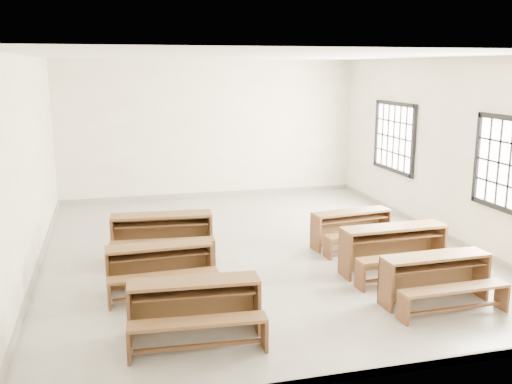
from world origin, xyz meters
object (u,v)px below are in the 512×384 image
object	(u,v)px
desk_set_2	(162,233)
desk_set_1	(160,265)
desk_set_0	(195,305)
desk_set_3	(437,276)
desk_set_4	(395,246)
desk_set_5	(352,226)

from	to	relation	value
desk_set_2	desk_set_1	bearing A→B (deg)	-92.05
desk_set_0	desk_set_2	world-z (taller)	desk_set_2
desk_set_0	desk_set_2	size ratio (longest dim) A/B	0.93
desk_set_3	desk_set_4	distance (m)	1.15
desk_set_1	desk_set_2	distance (m)	1.40
desk_set_1	desk_set_3	distance (m)	3.69
desk_set_2	desk_set_0	bearing A→B (deg)	-83.56
desk_set_1	desk_set_3	bearing A→B (deg)	-23.16
desk_set_1	desk_set_2	size ratio (longest dim) A/B	0.88
desk_set_2	desk_set_5	bearing A→B (deg)	0.42
desk_set_2	desk_set_4	bearing A→B (deg)	-21.06
desk_set_3	desk_set_4	bearing A→B (deg)	88.07
desk_set_0	desk_set_2	xyz separation A→B (m)	(-0.09, 2.89, 0.03)
desk_set_3	desk_set_5	distance (m)	2.50
desk_set_0	desk_set_4	world-z (taller)	desk_set_4
desk_set_0	desk_set_4	bearing A→B (deg)	26.12
desk_set_5	desk_set_4	bearing A→B (deg)	-93.63
desk_set_2	desk_set_4	size ratio (longest dim) A/B	1.03
desk_set_2	desk_set_3	distance (m)	4.27
desk_set_0	desk_set_4	size ratio (longest dim) A/B	0.95
desk_set_2	desk_set_3	bearing A→B (deg)	-35.23
desk_set_1	desk_set_5	world-z (taller)	desk_set_1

